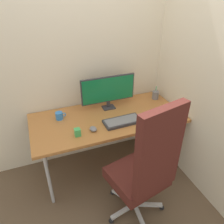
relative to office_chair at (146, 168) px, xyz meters
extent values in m
plane|color=brown|center=(-0.07, 0.76, -0.66)|extent=(8.00, 8.00, 0.00)
cube|color=beige|center=(-0.07, 1.16, 0.74)|extent=(2.86, 0.04, 2.80)
cube|color=beige|center=(0.78, 0.58, 0.74)|extent=(0.04, 1.98, 2.80)
cube|color=#B27038|center=(-0.07, 0.76, 0.07)|extent=(1.63, 0.75, 0.03)
cylinder|color=#B2B5BA|center=(-0.79, 0.48, -0.30)|extent=(0.03, 0.03, 0.71)
cylinder|color=#B2B5BA|center=(0.65, 0.48, -0.30)|extent=(0.03, 0.03, 0.71)
cylinder|color=#B2B5BA|center=(-0.79, 1.03, -0.30)|extent=(0.03, 0.03, 0.71)
cylinder|color=#B2B5BA|center=(0.65, 1.03, -0.30)|extent=(0.03, 0.03, 0.71)
sphere|color=black|center=(-0.30, 0.04, -0.63)|extent=(0.05, 0.05, 0.05)
cube|color=silver|center=(-0.16, 0.07, -0.59)|extent=(0.28, 0.10, 0.03)
cube|color=silver|center=(-0.04, -0.04, -0.59)|extent=(0.06, 0.28, 0.03)
sphere|color=black|center=(0.24, -0.01, -0.63)|extent=(0.05, 0.05, 0.05)
cube|color=silver|center=(0.11, 0.05, -0.59)|extent=(0.27, 0.15, 0.03)
sphere|color=black|center=(0.16, 0.31, -0.63)|extent=(0.05, 0.05, 0.05)
cube|color=silver|center=(0.07, 0.21, -0.59)|extent=(0.21, 0.24, 0.03)
sphere|color=black|center=(-0.17, 0.34, -0.63)|extent=(0.05, 0.05, 0.05)
cube|color=silver|center=(-0.09, 0.22, -0.59)|extent=(0.17, 0.26, 0.03)
cylinder|color=silver|center=(-0.02, 0.10, -0.41)|extent=(0.04, 0.04, 0.33)
cube|color=#4C1E19|center=(-0.02, 0.10, -0.19)|extent=(0.56, 0.53, 0.11)
cube|color=#4C1E19|center=(0.03, -0.11, 0.26)|extent=(0.43, 0.16, 0.78)
cube|color=#333338|center=(0.01, 0.94, 0.09)|extent=(0.14, 0.11, 0.01)
cube|color=#333338|center=(0.01, 0.95, 0.14)|extent=(0.04, 0.02, 0.08)
cube|color=#333338|center=(0.01, 0.95, 0.32)|extent=(0.62, 0.02, 0.30)
cube|color=#14723F|center=(0.01, 0.94, 0.32)|extent=(0.60, 0.01, 0.28)
cube|color=#333338|center=(0.04, 0.60, 0.10)|extent=(0.40, 0.19, 0.03)
cube|color=slate|center=(0.04, 0.60, 0.11)|extent=(0.37, 0.15, 0.00)
ellipsoid|color=slate|center=(-0.29, 0.57, 0.10)|extent=(0.08, 0.10, 0.04)
cylinder|color=slate|center=(0.64, 0.95, 0.13)|extent=(0.08, 0.08, 0.10)
cylinder|color=silver|center=(0.63, 0.95, 0.19)|extent=(0.02, 0.01, 0.12)
cylinder|color=silver|center=(0.65, 0.95, 0.19)|extent=(0.02, 0.01, 0.12)
torus|color=red|center=(0.64, 0.95, 0.14)|extent=(0.03, 0.03, 0.01)
cylinder|color=#3FAD59|center=(0.64, 0.96, 0.18)|extent=(0.02, 0.01, 0.13)
cube|color=silver|center=(0.51, 0.62, 0.09)|extent=(0.16, 0.17, 0.01)
cylinder|color=#337FD8|center=(-0.56, 0.90, 0.12)|extent=(0.08, 0.08, 0.08)
torus|color=#337FD8|center=(-0.51, 0.90, 0.13)|extent=(0.05, 0.01, 0.05)
cube|color=#3FAD59|center=(-0.45, 0.55, 0.12)|extent=(0.06, 0.06, 0.08)
camera|label=1|loc=(-0.75, -1.16, 1.37)|focal=35.40mm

